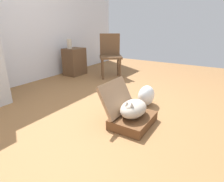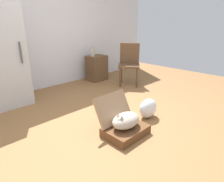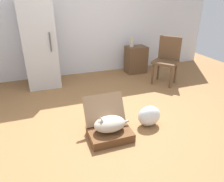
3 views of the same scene
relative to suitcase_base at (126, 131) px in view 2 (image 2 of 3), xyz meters
The scene contains 10 objects.
ground_plane 0.50m from the suitcase_base, 54.83° to the left, with size 7.68×7.68×0.00m, color olive.
wall_back 2.95m from the suitcase_base, 83.93° to the left, with size 6.40×0.15×2.60m.
suitcase_base is the anchor object (origin of this frame).
suitcase_lid 0.34m from the suitcase_base, 90.00° to the left, with size 0.55×0.42×0.04m, color #9B7756.
cat 0.16m from the suitcase_base, behind, with size 0.50×0.28×0.22m.
plastic_bag_white 0.64m from the suitcase_base, ahead, with size 0.33×0.22×0.30m, color silver.
refrigerator 2.45m from the suitcase_base, 107.49° to the left, with size 0.62×0.69×1.72m.
side_table 2.69m from the suitcase_base, 57.43° to the left, with size 0.48×0.36×0.63m, color brown.
vase_tall 2.71m from the suitcase_base, 59.75° to the left, with size 0.10×0.10×0.21m, color #B7AD99.
chair 2.31m from the suitcase_base, 39.40° to the left, with size 0.62×0.63×0.96m.
Camera 2 is at (-1.97, -1.84, 1.40)m, focal length 30.76 mm.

